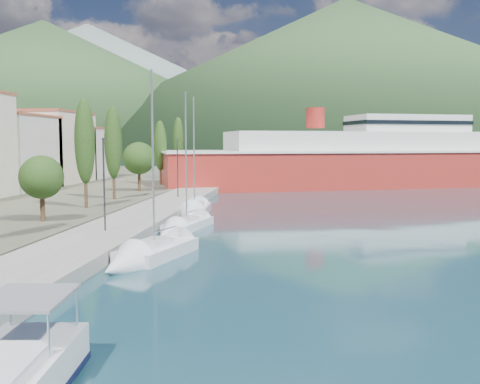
# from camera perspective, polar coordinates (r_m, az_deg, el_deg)

# --- Properties ---
(ground) EXTENTS (1400.00, 1400.00, 0.00)m
(ground) POSITION_cam_1_polar(r_m,az_deg,el_deg) (139.09, 4.60, 2.60)
(ground) COLOR #1A3E4B
(quay) EXTENTS (5.00, 88.00, 0.80)m
(quay) POSITION_cam_1_polar(r_m,az_deg,el_deg) (47.01, -9.42, -2.30)
(quay) COLOR gray
(quay) RESTS_ON ground
(hills_far) EXTENTS (1480.00, 900.00, 180.00)m
(hills_far) POSITION_cam_1_polar(r_m,az_deg,el_deg) (655.62, 18.25, 11.27)
(hills_far) COLOR slate
(hills_far) RESTS_ON ground
(hills_near) EXTENTS (1010.00, 520.00, 115.00)m
(hills_near) POSITION_cam_1_polar(r_m,az_deg,el_deg) (404.90, 19.89, 11.06)
(hills_near) COLOR #304F29
(hills_near) RESTS_ON ground
(tree_row) EXTENTS (3.88, 65.78, 10.66)m
(tree_row) POSITION_cam_1_polar(r_m,az_deg,el_deg) (54.74, -14.09, 4.35)
(tree_row) COLOR #47301E
(tree_row) RESTS_ON land_strip
(lamp_posts) EXTENTS (0.15, 45.20, 6.06)m
(lamp_posts) POSITION_cam_1_polar(r_m,az_deg,el_deg) (35.59, -14.51, 1.13)
(lamp_posts) COLOR #2D2D33
(lamp_posts) RESTS_ON quay
(sailboat_near) EXTENTS (4.42, 8.40, 11.57)m
(sailboat_near) POSITION_cam_1_polar(r_m,az_deg,el_deg) (29.67, -10.68, -6.97)
(sailboat_near) COLOR silver
(sailboat_near) RESTS_ON ground
(sailboat_mid) EXTENTS (3.50, 8.00, 11.16)m
(sailboat_mid) POSITION_cam_1_polar(r_m,az_deg,el_deg) (39.49, -6.57, -3.90)
(sailboat_mid) COLOR silver
(sailboat_mid) RESTS_ON ground
(sailboat_far) EXTENTS (3.05, 8.08, 11.66)m
(sailboat_far) POSITION_cam_1_polar(r_m,az_deg,el_deg) (47.71, -5.11, -2.23)
(sailboat_far) COLOR silver
(sailboat_far) RESTS_ON ground
(ferry) EXTENTS (62.25, 32.56, 12.20)m
(ferry) POSITION_cam_1_polar(r_m,az_deg,el_deg) (82.63, 13.63, 3.19)
(ferry) COLOR #A3261E
(ferry) RESTS_ON ground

